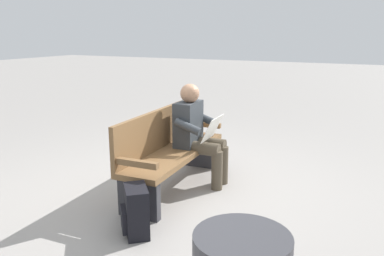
% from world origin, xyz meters
% --- Properties ---
extents(ground_plane, '(40.00, 40.00, 0.00)m').
position_xyz_m(ground_plane, '(0.00, 0.00, 0.00)').
color(ground_plane, gray).
extents(bench_near, '(1.82, 0.56, 0.90)m').
position_xyz_m(bench_near, '(0.00, -0.07, 0.46)').
color(bench_near, brown).
rests_on(bench_near, ground).
extents(person_seated, '(0.58, 0.59, 1.18)m').
position_xyz_m(person_seated, '(-0.26, 0.15, 0.63)').
color(person_seated, '#33383D').
rests_on(person_seated, ground).
extents(backpack, '(0.37, 0.35, 0.44)m').
position_xyz_m(backpack, '(1.09, 0.19, 0.22)').
color(backpack, black).
rests_on(backpack, ground).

